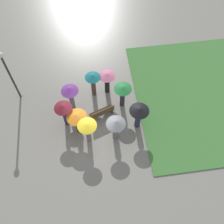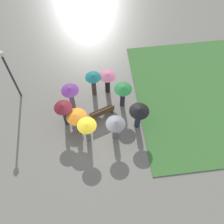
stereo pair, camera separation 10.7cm
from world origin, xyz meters
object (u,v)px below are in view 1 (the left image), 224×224
object	(u,v)px
crowd_person_yellow	(87,128)
crowd_person_teal	(93,80)
lamp_post	(8,70)
crowd_person_pink	(107,78)
crowd_person_grey	(116,126)
crowd_person_maroon	(64,110)
crowd_person_black	(139,114)
crowd_person_purple	(70,93)
crowd_person_orange	(77,118)
crowd_person_green	(123,92)
park_bench	(102,113)

from	to	relation	value
crowd_person_yellow	crowd_person_teal	xyz separation A→B (m)	(-0.62, -3.22, -0.06)
lamp_post	crowd_person_pink	distance (m)	5.75
crowd_person_grey	crowd_person_maroon	distance (m)	3.07
crowd_person_black	crowd_person_yellow	bearing A→B (deg)	169.88
crowd_person_purple	crowd_person_grey	bearing A→B (deg)	122.91
crowd_person_yellow	crowd_person_pink	bearing A→B (deg)	28.21
crowd_person_orange	crowd_person_pink	distance (m)	3.28
crowd_person_grey	crowd_person_pink	bearing A→B (deg)	-125.34
crowd_person_yellow	crowd_person_maroon	distance (m)	1.76
crowd_person_maroon	crowd_person_pink	bearing A→B (deg)	-149.11
crowd_person_maroon	crowd_person_pink	xyz separation A→B (m)	(-2.71, -2.04, -0.17)
crowd_person_grey	crowd_person_teal	world-z (taller)	crowd_person_teal
crowd_person_purple	crowd_person_orange	distance (m)	1.71
crowd_person_black	crowd_person_orange	bearing A→B (deg)	156.60
lamp_post	crowd_person_green	world-z (taller)	lamp_post
crowd_person_teal	crowd_person_orange	size ratio (longest dim) A/B	1.07
crowd_person_purple	crowd_person_black	distance (m)	4.18
park_bench	crowd_person_pink	size ratio (longest dim) A/B	0.86
crowd_person_pink	crowd_person_orange	bearing A→B (deg)	57.22
crowd_person_yellow	crowd_person_teal	size ratio (longest dim) A/B	1.00
park_bench	crowd_person_orange	distance (m)	1.89
crowd_person_purple	crowd_person_grey	xyz separation A→B (m)	(-2.35, 2.42, -0.15)
crowd_person_green	crowd_person_orange	bearing A→B (deg)	-126.12
park_bench	crowd_person_black	bearing A→B (deg)	136.45
crowd_person_yellow	crowd_person_pink	distance (m)	3.63
lamp_post	crowd_person_pink	size ratio (longest dim) A/B	2.23
park_bench	crowd_person_black	world-z (taller)	crowd_person_black
crowd_person_black	crowd_person_pink	distance (m)	3.11
crowd_person_black	crowd_person_yellow	world-z (taller)	crowd_person_yellow
crowd_person_purple	crowd_person_green	size ratio (longest dim) A/B	1.07
crowd_person_green	crowd_person_teal	size ratio (longest dim) A/B	0.97
crowd_person_grey	park_bench	bearing A→B (deg)	-103.91
lamp_post	crowd_person_yellow	distance (m)	5.60
crowd_person_orange	crowd_person_purple	bearing A→B (deg)	-113.77
crowd_person_grey	crowd_person_green	xyz separation A→B (m)	(-0.72, -2.17, 0.00)
crowd_person_maroon	crowd_person_pink	size ratio (longest dim) A/B	1.11
crowd_person_purple	crowd_person_teal	distance (m)	1.64
crowd_person_maroon	crowd_person_orange	size ratio (longest dim) A/B	1.12
crowd_person_yellow	crowd_person_maroon	bearing A→B (deg)	96.38
park_bench	crowd_person_grey	bearing A→B (deg)	92.85
park_bench	crowd_person_maroon	size ratio (longest dim) A/B	0.78
lamp_post	crowd_person_green	size ratio (longest dim) A/B	2.15
crowd_person_orange	crowd_person_maroon	bearing A→B (deg)	-71.24
crowd_person_black	crowd_person_maroon	world-z (taller)	crowd_person_maroon
crowd_person_pink	crowd_person_grey	bearing A→B (deg)	96.29
crowd_person_yellow	crowd_person_teal	bearing A→B (deg)	41.62
crowd_person_yellow	crowd_person_maroon	world-z (taller)	crowd_person_maroon
park_bench	crowd_person_grey	xyz separation A→B (m)	(-0.61, 1.48, 0.92)
crowd_person_black	crowd_person_pink	xyz separation A→B (m)	(1.47, -2.74, -0.03)
park_bench	crowd_person_grey	distance (m)	1.85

